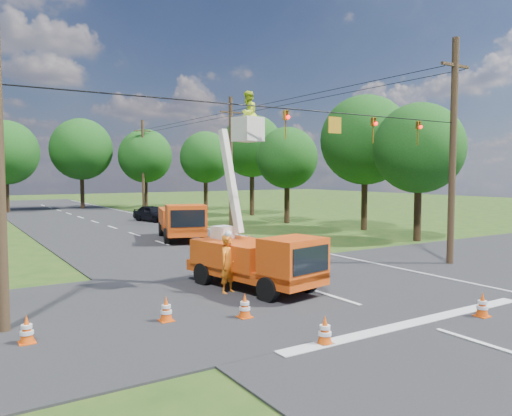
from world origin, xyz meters
TOP-DOWN VIEW (x-y plane):
  - ground at (0.00, 20.00)m, footprint 140.00×140.00m
  - road_main at (0.00, 20.00)m, footprint 12.00×100.00m
  - road_cross at (0.00, 2.00)m, footprint 56.00×10.00m
  - stop_bar at (0.00, -3.20)m, footprint 9.00×0.45m
  - edge_line at (5.60, 20.00)m, footprint 0.12×90.00m
  - bucket_truck at (-1.50, 2.53)m, footprint 2.93×5.58m
  - second_truck at (1.62, 15.93)m, footprint 3.89×6.44m
  - ground_worker at (-2.60, 2.53)m, footprint 0.86×0.71m
  - distant_car at (4.33, 28.06)m, footprint 2.63×4.36m
  - traffic_cone_0 at (-3.17, -3.18)m, footprint 0.38×0.38m
  - traffic_cone_1 at (2.09, -3.79)m, footprint 0.38×0.38m
  - traffic_cone_2 at (1.64, 8.67)m, footprint 0.38×0.38m
  - traffic_cone_3 at (3.42, 10.97)m, footprint 0.38×0.38m
  - traffic_cone_4 at (-5.65, 0.57)m, footprint 0.38×0.38m
  - traffic_cone_5 at (-9.14, 0.67)m, footprint 0.38×0.38m
  - traffic_cone_7 at (3.83, 16.09)m, footprint 0.38×0.38m
  - traffic_cone_8 at (-3.65, -0.28)m, footprint 0.38×0.38m
  - pole_right_near at (8.50, 2.00)m, footprint 1.80×0.30m
  - pole_right_mid at (8.50, 22.00)m, footprint 1.80×0.30m
  - pole_right_far at (8.50, 42.00)m, footprint 1.80×0.30m
  - signal_span at (2.23, 1.99)m, footprint 18.00×0.29m
  - tree_right_a at (13.50, 8.00)m, footprint 5.40×5.40m
  - tree_right_b at (15.00, 14.00)m, footprint 6.40×6.40m
  - tree_right_c at (13.20, 21.00)m, footprint 5.00×5.00m
  - tree_right_d at (14.80, 29.00)m, footprint 6.00×6.00m
  - tree_right_e at (13.80, 37.00)m, footprint 5.60×5.60m
  - tree_far_a at (-5.00, 45.00)m, footprint 6.60×6.60m
  - tree_far_b at (3.00, 47.00)m, footprint 7.00×7.00m
  - tree_far_c at (9.50, 44.00)m, footprint 6.20×6.20m

SIDE VIEW (x-z plane):
  - ground at x=0.00m, z-range 0.00..0.00m
  - road_main at x=0.00m, z-range -0.03..0.03m
  - road_cross at x=0.00m, z-range -0.04..0.04m
  - stop_bar at x=0.00m, z-range -0.01..0.01m
  - edge_line at x=5.60m, z-range -0.01..0.01m
  - traffic_cone_0 at x=-3.17m, z-range 0.00..0.71m
  - traffic_cone_1 at x=2.09m, z-range 0.00..0.71m
  - traffic_cone_2 at x=1.64m, z-range 0.00..0.71m
  - traffic_cone_3 at x=3.42m, z-range 0.00..0.71m
  - traffic_cone_4 at x=-5.65m, z-range 0.00..0.71m
  - traffic_cone_5 at x=-9.14m, z-range 0.00..0.71m
  - traffic_cone_7 at x=3.83m, z-range 0.00..0.71m
  - traffic_cone_8 at x=-3.65m, z-range 0.00..0.71m
  - distant_car at x=4.33m, z-range 0.00..1.39m
  - ground_worker at x=-2.60m, z-range 0.00..2.01m
  - second_truck at x=1.62m, z-range 0.05..2.32m
  - bucket_truck at x=-1.50m, z-range -1.98..4.97m
  - pole_right_near at x=8.50m, z-range 0.11..10.11m
  - pole_right_mid at x=8.50m, z-range 0.11..10.11m
  - pole_right_far at x=8.50m, z-range 0.11..10.11m
  - tree_right_c at x=13.20m, z-range 1.40..9.23m
  - tree_right_a at x=13.50m, z-range 1.42..9.70m
  - tree_right_e at x=13.80m, z-range 1.50..10.12m
  - signal_span at x=2.23m, z-range 5.34..6.41m
  - tree_far_c at x=9.50m, z-range 1.47..10.65m
  - tree_far_a at x=-5.00m, z-range 1.44..10.94m
  - tree_right_b at x=15.00m, z-range 1.61..11.26m
  - tree_right_d at x=14.80m, z-range 1.83..11.53m
  - tree_far_b at x=3.00m, z-range 1.65..11.97m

